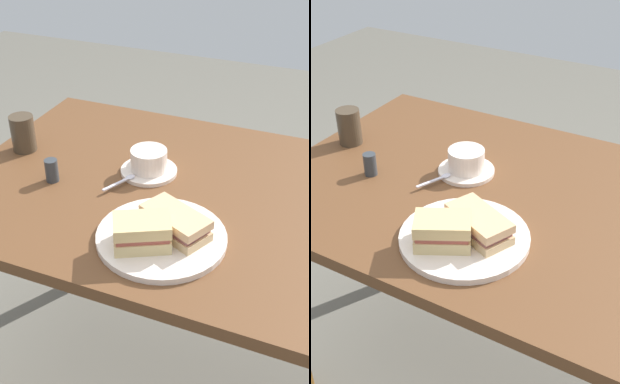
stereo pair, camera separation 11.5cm
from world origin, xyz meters
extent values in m
cube|color=brown|center=(0.00, 0.00, 0.70)|extent=(1.33, 0.76, 0.03)
cylinder|color=brown|center=(0.60, -0.31, 0.34)|extent=(0.06, 0.06, 0.68)
cylinder|color=silver|center=(0.10, 0.20, 0.72)|extent=(0.27, 0.27, 0.01)
cube|color=tan|center=(0.08, 0.18, 0.74)|extent=(0.16, 0.13, 0.02)
cube|color=#8B4F4D|center=(0.08, 0.18, 0.75)|extent=(0.15, 0.12, 0.01)
cube|color=tan|center=(0.08, 0.18, 0.77)|extent=(0.16, 0.13, 0.02)
cube|color=#DCBE7F|center=(0.12, 0.24, 0.74)|extent=(0.13, 0.12, 0.03)
cube|color=#AD5143|center=(0.12, 0.24, 0.76)|extent=(0.12, 0.11, 0.01)
cube|color=#DEBA78|center=(0.12, 0.24, 0.78)|extent=(0.13, 0.12, 0.03)
cylinder|color=silver|center=(0.23, -0.04, 0.72)|extent=(0.14, 0.14, 0.01)
cylinder|color=silver|center=(0.23, -0.04, 0.75)|extent=(0.09, 0.09, 0.05)
cylinder|color=#A07345|center=(0.23, -0.04, 0.77)|extent=(0.08, 0.08, 0.01)
torus|color=silver|center=(0.26, -0.08, 0.75)|extent=(0.03, 0.04, 0.04)
cube|color=silver|center=(0.27, 0.06, 0.73)|extent=(0.04, 0.07, 0.00)
ellipsoid|color=silver|center=(0.25, 0.02, 0.73)|extent=(0.03, 0.03, 0.01)
cylinder|color=#33383D|center=(0.43, 0.08, 0.74)|extent=(0.03, 0.03, 0.06)
cylinder|color=#443727|center=(0.59, -0.02, 0.76)|extent=(0.06, 0.06, 0.10)
camera|label=1|loc=(-0.20, 0.96, 1.38)|focal=47.44mm
camera|label=2|loc=(-0.31, 0.91, 1.38)|focal=47.44mm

